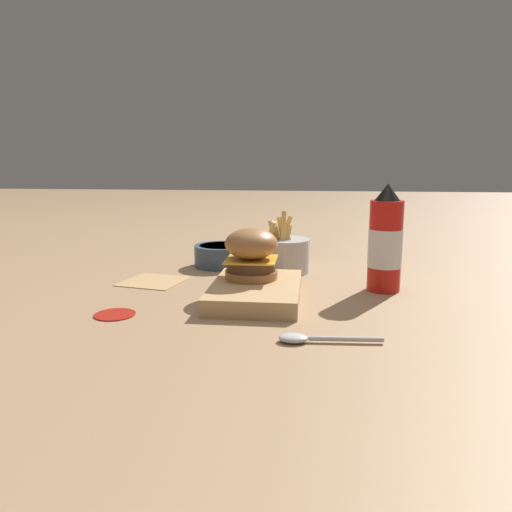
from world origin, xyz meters
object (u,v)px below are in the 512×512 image
side_bowl (222,255)px  ketchup_bottle (385,243)px  serving_board (256,291)px  spoon (307,338)px  burger (251,253)px  fries_basket (284,254)px

side_bowl → ketchup_bottle: bearing=-117.6°
serving_board → spoon: 0.22m
serving_board → spoon: (-0.20, -0.09, -0.01)m
side_bowl → spoon: (-0.48, -0.21, -0.02)m
side_bowl → serving_board: bearing=-157.6°
burger → fries_basket: 0.20m
fries_basket → spoon: size_ratio=0.94×
ketchup_bottle → side_bowl: bearing=62.4°
side_bowl → spoon: size_ratio=0.88×
ketchup_bottle → side_bowl: 0.40m
serving_board → burger: bearing=19.6°
fries_basket → side_bowl: (0.04, 0.15, -0.01)m
serving_board → ketchup_bottle: size_ratio=1.16×
burger → spoon: (-0.24, -0.11, -0.07)m
ketchup_bottle → side_bowl: ketchup_bottle is taller
burger → ketchup_bottle: 0.26m
burger → spoon: size_ratio=0.67×
side_bowl → spoon: side_bowl is taller
ketchup_bottle → spoon: bearing=154.2°
spoon → side_bowl: bearing=-70.0°
fries_basket → burger: bearing=165.3°
burger → side_bowl: bearing=22.8°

